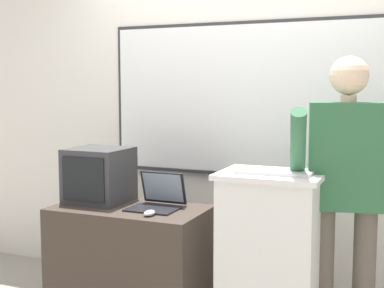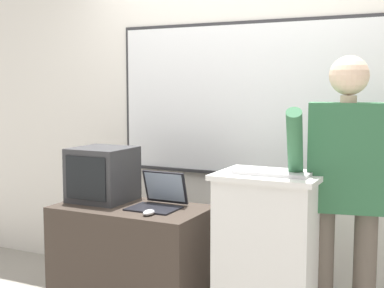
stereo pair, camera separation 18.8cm
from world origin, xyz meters
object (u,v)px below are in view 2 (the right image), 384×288
at_px(laptop, 160,196).
at_px(wireless_keyboard, 272,173).
at_px(crt_monitor, 103,174).
at_px(side_desk, 132,262).
at_px(lectern_podium, 268,260).
at_px(person_presenter, 346,182).
at_px(computer_mouse_by_laptop, 149,212).

relative_size(laptop, wireless_keyboard, 0.73).
bearing_deg(crt_monitor, side_desk, -14.11).
xyz_separation_m(lectern_podium, laptop, (-0.76, 0.06, 0.30)).
relative_size(person_presenter, wireless_keyboard, 3.98).
bearing_deg(side_desk, lectern_podium, 1.09).
height_order(lectern_podium, crt_monitor, crt_monitor).
relative_size(computer_mouse_by_laptop, crt_monitor, 0.26).
height_order(laptop, crt_monitor, crt_monitor).
xyz_separation_m(side_desk, computer_mouse_by_laptop, (0.23, -0.16, 0.39)).
relative_size(lectern_podium, wireless_keyboard, 2.41).
xyz_separation_m(side_desk, person_presenter, (1.33, 0.17, 0.61)).
distance_m(side_desk, computer_mouse_by_laptop, 0.48).
relative_size(side_desk, person_presenter, 0.59).
xyz_separation_m(lectern_podium, side_desk, (-0.93, -0.02, -0.14)).
distance_m(laptop, crt_monitor, 0.46).
xyz_separation_m(person_presenter, crt_monitor, (-1.60, -0.10, -0.06)).
relative_size(lectern_podium, laptop, 3.30).
bearing_deg(side_desk, person_presenter, 7.27).
xyz_separation_m(laptop, computer_mouse_by_laptop, (0.05, -0.23, -0.05)).
relative_size(lectern_podium, person_presenter, 0.61).
bearing_deg(person_presenter, wireless_keyboard, -162.20).
relative_size(side_desk, computer_mouse_by_laptop, 9.91).
distance_m(person_presenter, crt_monitor, 1.60).
distance_m(laptop, computer_mouse_by_laptop, 0.24).
relative_size(person_presenter, computer_mouse_by_laptop, 16.93).
bearing_deg(person_presenter, computer_mouse_by_laptop, -175.17).
distance_m(person_presenter, computer_mouse_by_laptop, 1.17).
relative_size(side_desk, crt_monitor, 2.58).
bearing_deg(lectern_podium, person_presenter, 20.82).
xyz_separation_m(wireless_keyboard, computer_mouse_by_laptop, (-0.73, -0.12, -0.28)).
bearing_deg(laptop, person_presenter, 4.73).
height_order(laptop, computer_mouse_by_laptop, laptop).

